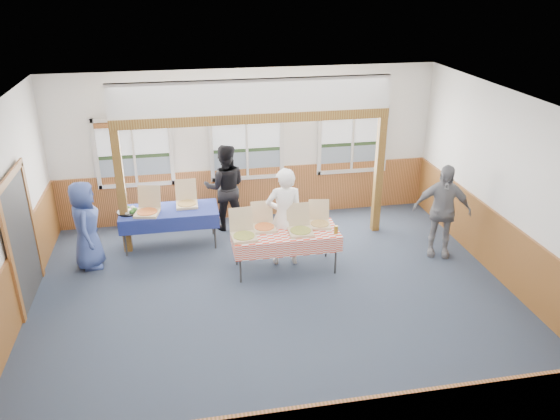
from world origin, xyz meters
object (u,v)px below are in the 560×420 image
(table_left, at_px, (169,212))
(woman_white, at_px, (285,217))
(table_right, at_px, (285,234))
(woman_black, at_px, (225,187))
(man_blue, at_px, (86,225))
(person_grey, at_px, (442,211))

(table_left, relative_size, woman_white, 1.09)
(table_right, bearing_deg, table_left, 137.69)
(table_left, xyz_separation_m, woman_black, (1.15, 0.60, 0.20))
(table_left, distance_m, man_blue, 1.56)
(person_grey, bearing_deg, man_blue, -165.21)
(man_blue, bearing_deg, table_left, -71.24)
(woman_black, distance_m, man_blue, 2.85)
(table_right, relative_size, person_grey, 1.10)
(table_right, xyz_separation_m, man_blue, (-3.47, 0.77, 0.12))
(table_left, bearing_deg, table_right, -17.69)
(table_left, distance_m, woman_white, 2.34)
(table_left, height_order, woman_black, woman_black)
(table_left, xyz_separation_m, woman_white, (2.05, -1.10, 0.22))
(woman_black, xyz_separation_m, person_grey, (3.83, -1.90, -0.01))
(woman_white, bearing_deg, woman_black, -59.11)
(table_left, height_order, table_right, same)
(table_left, relative_size, table_right, 1.02)
(table_right, xyz_separation_m, woman_black, (-0.87, 1.94, 0.20))
(table_right, height_order, person_grey, person_grey)
(table_right, relative_size, man_blue, 1.20)
(table_right, bearing_deg, man_blue, 158.81)
(table_left, bearing_deg, woman_white, -12.15)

